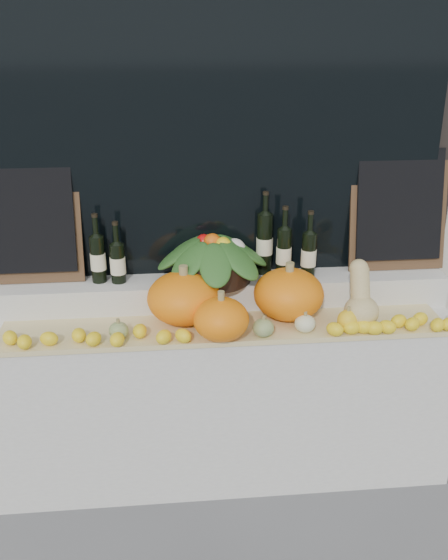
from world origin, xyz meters
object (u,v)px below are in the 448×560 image
at_px(pumpkin_left, 184,298).
at_px(butternut_squash, 361,301).
at_px(produce_bowl, 212,256).
at_px(pumpkin_right, 289,294).
at_px(wine_bottle_tall, 265,243).

bearing_deg(pumpkin_left, butternut_squash, -7.11).
xyz_separation_m(pumpkin_left, produce_bowl, (0.15, 0.19, 0.13)).
height_order(pumpkin_left, butternut_squash, butternut_squash).
distance_m(butternut_squash, produce_bowl, 0.75).
height_order(pumpkin_left, pumpkin_right, pumpkin_left).
xyz_separation_m(pumpkin_left, pumpkin_right, (0.50, -0.00, -0.00)).
bearing_deg(butternut_squash, produce_bowl, 156.49).
xyz_separation_m(produce_bowl, wine_bottle_tall, (0.27, 0.06, 0.04)).
height_order(pumpkin_right, produce_bowl, produce_bowl).
relative_size(pumpkin_left, butternut_squash, 1.17).
relative_size(pumpkin_left, produce_bowl, 0.60).
bearing_deg(produce_bowl, wine_bottle_tall, 12.91).
xyz_separation_m(pumpkin_right, wine_bottle_tall, (-0.08, 0.25, 0.17)).
bearing_deg(pumpkin_left, pumpkin_right, -0.13).
bearing_deg(produce_bowl, butternut_squash, -23.51).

